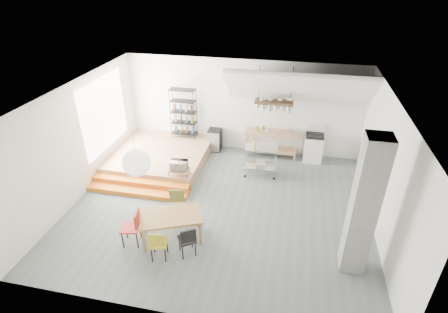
% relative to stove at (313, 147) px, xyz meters
% --- Properties ---
extents(floor, '(8.00, 8.00, 0.00)m').
position_rel_stove_xyz_m(floor, '(-2.50, -3.16, -0.48)').
color(floor, '#566264').
rests_on(floor, ground).
extents(wall_back, '(8.00, 0.04, 3.20)m').
position_rel_stove_xyz_m(wall_back, '(-2.50, 0.34, 1.12)').
color(wall_back, silver).
rests_on(wall_back, ground).
extents(wall_left, '(0.04, 7.00, 3.20)m').
position_rel_stove_xyz_m(wall_left, '(-6.50, -3.16, 1.12)').
color(wall_left, silver).
rests_on(wall_left, ground).
extents(wall_right, '(0.04, 7.00, 3.20)m').
position_rel_stove_xyz_m(wall_right, '(1.50, -3.16, 1.12)').
color(wall_right, silver).
rests_on(wall_right, ground).
extents(ceiling, '(8.00, 7.00, 0.02)m').
position_rel_stove_xyz_m(ceiling, '(-2.50, -3.16, 2.72)').
color(ceiling, white).
rests_on(ceiling, wall_back).
extents(slope_ceiling, '(4.40, 1.44, 1.32)m').
position_rel_stove_xyz_m(slope_ceiling, '(-0.70, -0.26, 2.07)').
color(slope_ceiling, white).
rests_on(slope_ceiling, wall_back).
extents(window_pane, '(0.02, 2.50, 2.20)m').
position_rel_stove_xyz_m(window_pane, '(-6.48, -1.66, 1.32)').
color(window_pane, white).
rests_on(window_pane, wall_left).
extents(platform, '(3.00, 3.00, 0.40)m').
position_rel_stove_xyz_m(platform, '(-5.00, -1.16, -0.28)').
color(platform, '#9C6F4E').
rests_on(platform, ground).
extents(step_lower, '(3.00, 0.35, 0.13)m').
position_rel_stove_xyz_m(step_lower, '(-5.00, -3.11, -0.41)').
color(step_lower, orange).
rests_on(step_lower, ground).
extents(step_upper, '(3.00, 0.35, 0.27)m').
position_rel_stove_xyz_m(step_upper, '(-5.00, -2.76, -0.35)').
color(step_upper, orange).
rests_on(step_upper, ground).
extents(concrete_column, '(0.50, 0.50, 3.20)m').
position_rel_stove_xyz_m(concrete_column, '(0.80, -4.66, 1.12)').
color(concrete_column, slate).
rests_on(concrete_column, ground).
extents(kitchen_counter, '(1.80, 0.60, 0.91)m').
position_rel_stove_xyz_m(kitchen_counter, '(-1.40, -0.01, 0.15)').
color(kitchen_counter, '#9C6F4E').
rests_on(kitchen_counter, ground).
extents(stove, '(0.60, 0.60, 1.18)m').
position_rel_stove_xyz_m(stove, '(0.00, 0.00, 0.00)').
color(stove, white).
rests_on(stove, ground).
extents(pot_rack, '(1.20, 0.50, 1.43)m').
position_rel_stove_xyz_m(pot_rack, '(-1.37, -0.23, 1.50)').
color(pot_rack, '#42271A').
rests_on(pot_rack, ceiling).
extents(wire_shelving, '(0.88, 0.38, 1.80)m').
position_rel_stove_xyz_m(wire_shelving, '(-4.50, 0.04, 0.85)').
color(wire_shelving, black).
rests_on(wire_shelving, platform).
extents(microwave_shelf, '(0.60, 0.40, 0.16)m').
position_rel_stove_xyz_m(microwave_shelf, '(-3.90, -2.41, 0.07)').
color(microwave_shelf, '#9C6F4E').
rests_on(microwave_shelf, platform).
extents(paper_lantern, '(0.60, 0.60, 0.60)m').
position_rel_stove_xyz_m(paper_lantern, '(-3.91, -4.87, 1.72)').
color(paper_lantern, white).
rests_on(paper_lantern, ceiling).
extents(dining_table, '(1.65, 1.31, 0.69)m').
position_rel_stove_xyz_m(dining_table, '(-3.36, -4.64, 0.13)').
color(dining_table, olive).
rests_on(dining_table, ground).
extents(chair_mustard, '(0.45, 0.45, 0.82)m').
position_rel_stove_xyz_m(chair_mustard, '(-3.41, -5.37, 0.01)').
color(chair_mustard, '#A4921C').
rests_on(chair_mustard, ground).
extents(chair_black, '(0.52, 0.52, 0.82)m').
position_rel_stove_xyz_m(chair_black, '(-2.81, -5.11, 0.01)').
color(chair_black, black).
rests_on(chair_black, ground).
extents(chair_olive, '(0.49, 0.49, 0.87)m').
position_rel_stove_xyz_m(chair_olive, '(-3.44, -3.96, 0.04)').
color(chair_olive, olive).
rests_on(chair_olive, ground).
extents(chair_red, '(0.50, 0.50, 0.93)m').
position_rel_stove_xyz_m(chair_red, '(-4.16, -4.99, 0.07)').
color(chair_red, red).
rests_on(chair_red, ground).
extents(rolling_cart, '(1.02, 0.61, 0.97)m').
position_rel_stove_xyz_m(rolling_cart, '(-1.62, -1.30, 0.15)').
color(rolling_cart, silver).
rests_on(rolling_cart, ground).
extents(mini_fridge, '(0.46, 0.46, 0.78)m').
position_rel_stove_xyz_m(mini_fridge, '(-3.40, 0.04, -0.09)').
color(mini_fridge, black).
rests_on(mini_fridge, ground).
extents(microwave, '(0.53, 0.38, 0.28)m').
position_rel_stove_xyz_m(microwave, '(-3.90, -2.41, 0.22)').
color(microwave, beige).
rests_on(microwave, microwave_shelf).
extents(bowl, '(0.27, 0.27, 0.05)m').
position_rel_stove_xyz_m(bowl, '(-1.61, -0.06, 0.45)').
color(bowl, silver).
rests_on(bowl, kitchen_counter).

